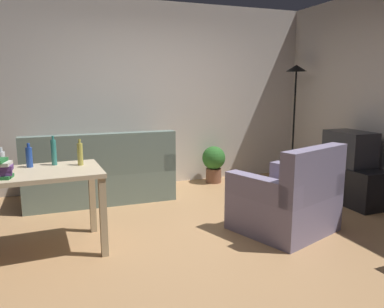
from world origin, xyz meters
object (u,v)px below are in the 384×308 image
object	(u,v)px
couch	(100,177)
bottle_tall	(54,152)
tv	(350,148)
tv_stand	(347,183)
bottle_blue	(29,157)
bottle_squat	(80,154)
torchiere_lamp	(295,91)
desk	(32,184)
potted_plant	(214,162)
bottle_clear	(2,161)
armchair	(288,201)

from	to	relation	value
couch	bottle_tall	world-z (taller)	bottle_tall
couch	tv	world-z (taller)	same
tv_stand	bottle_blue	distance (m)	3.86
bottle_squat	torchiere_lamp	bearing A→B (deg)	22.46
desk	bottle_blue	size ratio (longest dim) A/B	5.50
tv_stand	bottle_tall	distance (m)	3.65
tv	potted_plant	size ratio (longest dim) A/B	1.05
couch	bottle_blue	size ratio (longest dim) A/B	8.36
desk	bottle_tall	size ratio (longest dim) A/B	4.41
couch	bottle_clear	distance (m)	1.73
armchair	bottle_clear	world-z (taller)	bottle_clear
torchiere_lamp	bottle_squat	world-z (taller)	torchiere_lamp
tv	bottle_squat	world-z (taller)	bottle_squat
couch	desk	bearing A→B (deg)	62.53
tv	torchiere_lamp	distance (m)	1.42
armchair	bottle_tall	xyz separation A→B (m)	(-2.25, 0.56, 0.56)
bottle_blue	bottle_squat	xyz separation A→B (m)	(0.45, -0.07, 0.01)
tv	armchair	world-z (taller)	same
desk	bottle_tall	distance (m)	0.38
couch	tv_stand	xyz separation A→B (m)	(3.04, -1.16, -0.07)
tv	bottle_tall	bearing A→B (deg)	91.02
tv	bottle_blue	size ratio (longest dim) A/B	2.67
couch	bottle_blue	world-z (taller)	bottle_blue
bottle_blue	tv	bearing A→B (deg)	1.28
tv_stand	desk	world-z (taller)	desk
tv	torchiere_lamp	size ratio (longest dim) A/B	0.33
desk	bottle_squat	distance (m)	0.50
desk	bottle_clear	bearing A→B (deg)	149.33
armchair	bottle_clear	xyz separation A→B (m)	(-2.68, 0.47, 0.53)
potted_plant	desk	bearing A→B (deg)	-145.21
potted_plant	torchiere_lamp	bearing A→B (deg)	-10.62
potted_plant	bottle_tall	world-z (taller)	bottle_tall
potted_plant	bottle_clear	world-z (taller)	bottle_clear
tv	desk	xyz separation A→B (m)	(-3.80, -0.28, -0.05)
torchiere_lamp	bottle_tall	distance (m)	3.85
tv_stand	armchair	bearing A→B (deg)	114.91
tv	bottle_squat	bearing A→B (deg)	92.65
tv	potted_plant	bearing A→B (deg)	40.92
desk	bottle_blue	bearing A→B (deg)	90.98
potted_plant	bottle_tall	xyz separation A→B (m)	(-2.32, -1.54, 0.55)
tv_stand	bottle_tall	xyz separation A→B (m)	(-3.59, -0.06, 0.64)
tv_stand	tv	bearing A→B (deg)	-90.00
torchiere_lamp	bottle_squat	distance (m)	3.67
bottle_clear	armchair	bearing A→B (deg)	-9.89
couch	desk	size ratio (longest dim) A/B	1.52
tv_stand	torchiere_lamp	world-z (taller)	torchiere_lamp
torchiere_lamp	armchair	xyz separation A→B (m)	(-1.34, -1.86, -1.09)
potted_plant	bottle_clear	size ratio (longest dim) A/B	2.72
potted_plant	bottle_squat	size ratio (longest dim) A/B	2.28
couch	desk	world-z (taller)	couch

